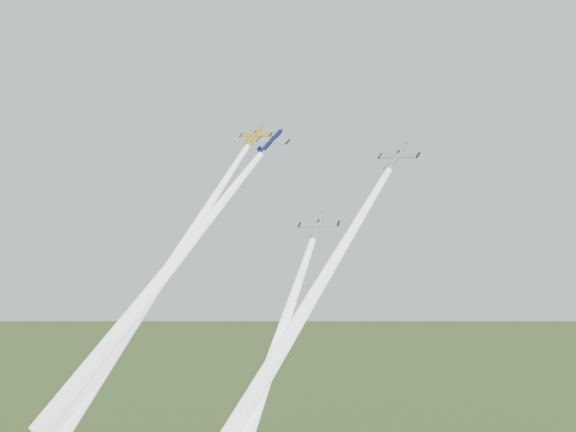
# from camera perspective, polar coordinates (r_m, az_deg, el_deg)

# --- Properties ---
(plane_yellow) EXTENTS (7.39, 6.02, 6.38)m
(plane_yellow) POSITION_cam_1_polar(r_m,az_deg,el_deg) (136.95, -2.68, 6.37)
(plane_yellow) COLOR gold
(smoke_trail_yellow) EXTENTS (4.91, 55.80, 56.96)m
(smoke_trail_yellow) POSITION_cam_1_polar(r_m,az_deg,el_deg) (112.14, -11.12, -6.69)
(smoke_trail_yellow) COLOR white
(plane_navy) EXTENTS (8.96, 7.00, 7.22)m
(plane_navy) POSITION_cam_1_polar(r_m,az_deg,el_deg) (121.15, -1.39, 5.89)
(plane_navy) COLOR #0E153E
(smoke_trail_navy) EXTENTS (10.07, 39.80, 40.85)m
(smoke_trail_navy) POSITION_cam_1_polar(r_m,az_deg,el_deg) (105.78, -9.70, -4.54)
(smoke_trail_navy) COLOR white
(plane_silver_right) EXTENTS (8.75, 7.12, 6.80)m
(plane_silver_right) POSITION_cam_1_polar(r_m,az_deg,el_deg) (117.61, 8.59, 4.64)
(plane_silver_right) COLOR #A6ABB4
(smoke_trail_silver_right) EXTENTS (9.06, 43.92, 44.94)m
(smoke_trail_silver_right) POSITION_cam_1_polar(r_m,az_deg,el_deg) (98.09, 1.16, -7.74)
(smoke_trail_silver_right) COLOR white
(plane_silver_low) EXTENTS (7.83, 6.72, 5.69)m
(plane_silver_low) POSITION_cam_1_polar(r_m,az_deg,el_deg) (112.98, 2.37, -0.75)
(plane_silver_low) COLOR #A7ACB5
(smoke_trail_silver_low) EXTENTS (10.84, 40.73, 41.89)m
(smoke_trail_silver_low) POSITION_cam_1_polar(r_m,az_deg,el_deg) (94.17, -2.18, -13.83)
(smoke_trail_silver_low) COLOR white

